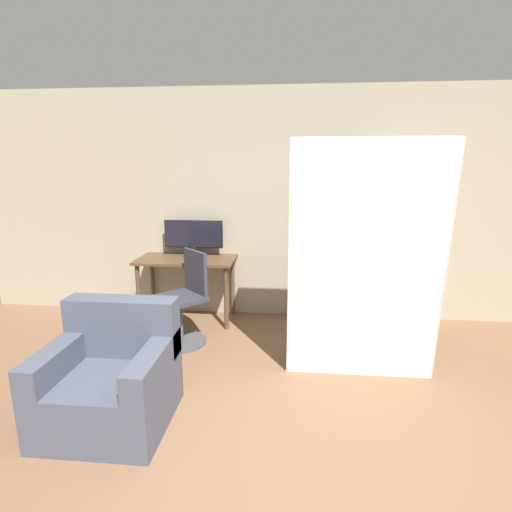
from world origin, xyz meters
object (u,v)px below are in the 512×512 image
at_px(monitor, 194,236).
at_px(mattress_near, 365,263).
at_px(office_chair, 185,306).
at_px(mattress_far, 361,257).
at_px(bookshelf, 388,249).
at_px(armchair, 112,378).

height_order(monitor, mattress_near, mattress_near).
distance_m(office_chair, mattress_far, 1.85).
relative_size(mattress_near, mattress_far, 1.00).
bearing_deg(office_chair, mattress_far, -9.29).
bearing_deg(bookshelf, mattress_near, -110.36).
relative_size(office_chair, armchair, 1.14).
bearing_deg(bookshelf, mattress_far, -114.10).
bearing_deg(office_chair, armchair, -97.58).
bearing_deg(bookshelf, office_chair, -160.17).
bearing_deg(mattress_far, office_chair, 170.71).
relative_size(mattress_near, armchair, 2.42).
xyz_separation_m(monitor, bookshelf, (2.28, 0.04, -0.12)).
distance_m(office_chair, bookshelf, 2.39).
height_order(bookshelf, armchair, bookshelf).
height_order(monitor, mattress_far, mattress_far).
bearing_deg(monitor, bookshelf, 0.89).
bearing_deg(office_chair, monitor, 95.64).
bearing_deg(mattress_far, bookshelf, 65.90).
height_order(office_chair, mattress_far, mattress_far).
height_order(office_chair, bookshelf, bookshelf).
relative_size(bookshelf, armchair, 2.12).
bearing_deg(mattress_near, mattress_far, 90.00).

